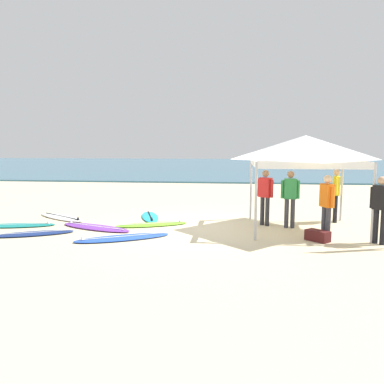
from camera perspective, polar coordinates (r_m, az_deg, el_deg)
ground_plane at (r=11.84m, az=1.78°, el=-5.24°), size 80.00×80.00×0.00m
sea at (r=42.71m, az=4.82°, el=3.75°), size 80.00×36.00×0.10m
canopy_tent at (r=11.89m, az=16.04°, el=6.14°), size 3.05×3.05×2.75m
surfboard_teal at (r=13.22m, az=-24.06°, el=-4.40°), size 2.42×1.13×0.19m
surfboard_lime at (r=12.26m, az=-5.80°, el=-4.67°), size 2.29×1.39×0.19m
surfboard_purple at (r=12.15m, az=-13.75°, el=-4.95°), size 2.54×1.57×0.19m
surfboard_white at (r=14.09m, az=-18.28°, el=-3.46°), size 2.29×1.83×0.19m
surfboard_navy at (r=11.85m, az=-22.07°, el=-5.58°), size 2.25×1.43×0.19m
surfboard_cyan at (r=13.52m, az=-6.08°, el=-3.57°), size 1.09×2.08×0.19m
surfboard_blue at (r=10.69m, az=-10.01°, el=-6.50°), size 2.58×1.76×0.19m
person_green at (r=12.07m, az=13.98°, el=-0.45°), size 0.55×0.24×1.71m
person_black at (r=10.90m, az=25.58°, el=-1.73°), size 0.42×0.41×1.71m
person_yellow at (r=13.38m, az=20.07°, el=0.05°), size 0.29×0.54×1.71m
person_orange at (r=10.81m, az=18.88°, el=-1.48°), size 0.34×0.51×1.71m
person_red at (r=12.28m, az=10.52°, el=-0.23°), size 0.46×0.39×1.71m
gear_bag_near_tent at (r=10.80m, az=17.68°, el=-6.03°), size 0.65×0.65×0.28m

